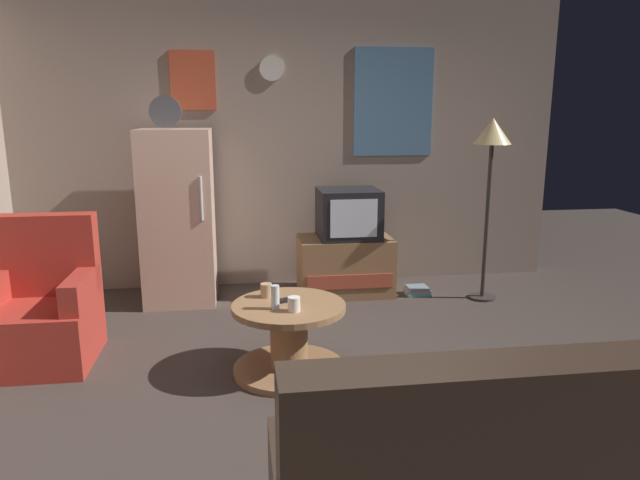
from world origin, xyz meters
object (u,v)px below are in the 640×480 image
Objects in this scene: crt_tv at (348,214)px; book_stack at (417,291)px; coffee_table at (289,338)px; remote_control at (287,300)px; tv_stand at (345,265)px; mug_ceramic_tan at (266,290)px; fridge at (178,216)px; armchair at (41,311)px; standing_lamp at (492,146)px; mug_ceramic_white at (294,304)px; wine_glass at (275,297)px.

book_stack is at bearing -12.79° from crt_tv.
crt_tv reaches higher than coffee_table.
crt_tv reaches higher than remote_control.
tv_stand is 5.60× the size of remote_control.
crt_tv is at bearing 60.10° from mug_ceramic_tan.
armchair is (-0.80, -1.16, -0.42)m from fridge.
standing_lamp is 7.31× the size of book_stack.
tv_stand is at bearing 43.42° from remote_control.
fridge reaches higher than coffee_table.
crt_tv reaches higher than book_stack.
coffee_table is 0.24m from remote_control.
crt_tv is 3.60× the size of remote_control.
fridge reaches higher than mug_ceramic_tan.
standing_lamp is at bearing 34.05° from coffee_table.
crt_tv is at bearing 68.93° from mug_ceramic_white.
standing_lamp is 1.66× the size of armchair.
mug_ceramic_white is (0.84, -1.72, -0.25)m from fridge.
coffee_table is (-0.68, -1.57, -0.52)m from crt_tv.
standing_lamp is 2.50m from coffee_table.
mug_ceramic_white reaches higher than remote_control.
standing_lamp is at bearing 9.60° from remote_control.
standing_lamp is 17.67× the size of mug_ceramic_white.
wine_glass is (-0.09, -0.08, 0.30)m from coffee_table.
wine_glass is (0.73, -1.66, -0.22)m from fridge.
fridge is at bearing 117.28° from coffee_table.
armchair is (-1.62, 0.42, 0.11)m from coffee_table.
remote_control is (-0.68, -1.52, -0.28)m from crt_tv.
fridge reaches higher than crt_tv.
book_stack is (-0.55, 0.18, -1.32)m from standing_lamp.
armchair reaches higher than remote_control.
crt_tv is at bearing 42.53° from remote_control.
armchair reaches higher than mug_ceramic_white.
tv_stand is at bearing 26.86° from armchair.
mug_ceramic_tan is (0.68, -1.42, -0.25)m from fridge.
standing_lamp is 10.60× the size of wine_glass.
tv_stand is 2.55m from armchair.
coffee_table is at bearing 41.91° from wine_glass.
fridge is 11.80× the size of wine_glass.
tv_stand is 1.71m from coffee_table.
wine_glass is 0.16× the size of armchair.
mug_ceramic_tan is at bearing -119.03° from tv_stand.
mug_ceramic_tan is (-0.13, 0.16, 0.27)m from coffee_table.
remote_control is 0.16× the size of armchair.
fridge is at bearing 172.90° from standing_lamp.
armchair is (-3.47, -0.83, -1.02)m from standing_lamp.
fridge is 2.46× the size of coffee_table.
book_stack is at bearing 23.27° from remote_control.
mug_ceramic_tan is at bearing 116.24° from remote_control.
standing_lamp is (2.67, -0.33, 0.60)m from fridge.
mug_ceramic_tan is 0.41× the size of book_stack.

